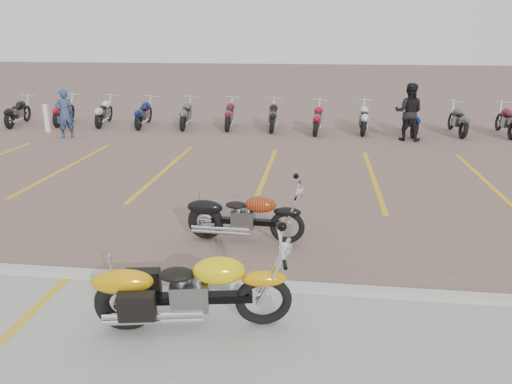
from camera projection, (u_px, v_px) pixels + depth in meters
ground at (242, 234)px, 9.04m from camera, size 100.00×100.00×0.00m
curb at (221, 283)px, 7.13m from camera, size 60.00×0.18×0.12m
parking_stripes at (266, 174)px, 12.82m from camera, size 38.00×5.50×0.01m
yellow_cruiser at (189, 292)px, 6.04m from camera, size 2.38×0.58×0.98m
flame_cruiser at (243, 218)px, 8.60m from camera, size 2.06×0.32×0.85m
person_a at (65, 114)px, 16.99m from camera, size 0.71×0.70×1.66m
person_b at (409, 112)px, 16.53m from camera, size 1.07×0.93×1.90m
bollard at (47, 118)px, 18.02m from camera, size 0.17×0.17×1.00m
bg_bike_row at (271, 115)px, 18.39m from camera, size 20.56×2.03×1.10m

